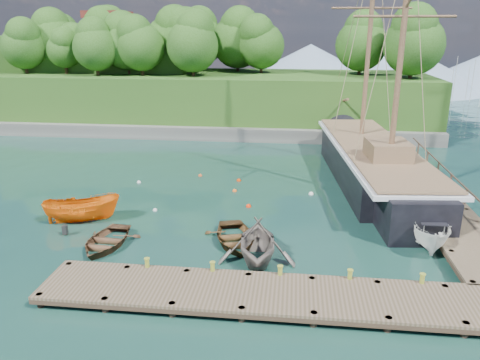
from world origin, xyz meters
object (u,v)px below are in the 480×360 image
at_px(rowboat_2, 235,243).
at_px(schooner, 372,166).
at_px(rowboat_0, 106,246).
at_px(motorboat_orange, 83,221).
at_px(cabin_boat_white, 428,245).
at_px(rowboat_1, 257,261).

xyz_separation_m(rowboat_2, schooner, (8.76, 11.59, 1.17)).
distance_m(rowboat_0, rowboat_2, 6.78).
bearing_deg(rowboat_0, rowboat_2, 13.62).
bearing_deg(rowboat_2, rowboat_0, 174.00).
bearing_deg(motorboat_orange, schooner, -78.68).
distance_m(rowboat_2, motorboat_orange, 9.49).
relative_size(rowboat_2, cabin_boat_white, 0.88).
height_order(rowboat_2, motorboat_orange, motorboat_orange).
height_order(rowboat_1, motorboat_orange, rowboat_1).
bearing_deg(rowboat_0, motorboat_orange, 135.09).
bearing_deg(cabin_boat_white, rowboat_1, -153.97).
xyz_separation_m(cabin_boat_white, schooner, (-1.42, 10.61, 1.17)).
height_order(motorboat_orange, cabin_boat_white, cabin_boat_white).
bearing_deg(rowboat_2, rowboat_1, -69.79).
xyz_separation_m(rowboat_0, cabin_boat_white, (16.86, 2.13, 0.00)).
bearing_deg(rowboat_1, rowboat_0, 170.54).
bearing_deg(rowboat_0, cabin_boat_white, 11.07).
xyz_separation_m(rowboat_2, cabin_boat_white, (10.18, 0.98, 0.00)).
bearing_deg(rowboat_1, cabin_boat_white, 13.09).
height_order(rowboat_0, rowboat_2, rowboat_2).
height_order(rowboat_0, motorboat_orange, motorboat_orange).
xyz_separation_m(motorboat_orange, schooner, (18.06, 9.75, 1.17)).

